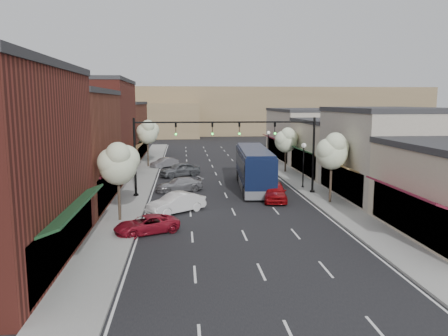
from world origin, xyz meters
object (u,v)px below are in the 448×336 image
object	(u,v)px
signal_mast_right	(288,144)
parked_car_d	(180,170)
signal_mast_left	(162,145)
tree_right_far	(286,139)
coach_bus	(254,168)
tree_left_far	(148,132)
red_hatchback	(275,192)
parked_car_a	(146,225)
parked_car_b	(176,203)
tree_left_near	(118,163)
parked_car_e	(164,163)
parked_car_c	(179,185)
lamp_post_far	(268,142)
tree_right_near	(333,150)
lamp_post_near	(304,158)

from	to	relation	value
signal_mast_right	parked_car_d	bearing A→B (deg)	133.03
signal_mast_left	tree_right_far	xyz separation A→B (m)	(13.97, 11.95, -0.63)
coach_bus	signal_mast_right	bearing A→B (deg)	-47.79
tree_left_far	red_hatchback	xyz separation A→B (m)	(12.18, -20.50, -3.81)
tree_right_far	tree_left_far	world-z (taller)	tree_left_far
tree_right_far	coach_bus	world-z (taller)	tree_right_far
red_hatchback	parked_car_a	world-z (taller)	red_hatchback
parked_car_b	parked_car_d	bearing A→B (deg)	143.87
parked_car_b	tree_left_near	bearing A→B (deg)	-95.79
coach_bus	parked_car_e	distance (m)	17.11
parked_car_d	tree_left_near	bearing A→B (deg)	-41.43
coach_bus	parked_car_b	bearing A→B (deg)	-125.96
parked_car_b	signal_mast_right	bearing A→B (deg)	84.80
parked_car_b	parked_car_d	distance (m)	16.37
tree_left_near	parked_car_a	bearing A→B (deg)	-54.68
tree_left_near	parked_car_e	xyz separation A→B (m)	(2.05, 25.54, -3.59)
tree_left_far	parked_car_c	bearing A→B (deg)	-75.56
lamp_post_far	tree_right_near	bearing A→B (deg)	-88.70
lamp_post_far	parked_car_a	size ratio (longest dim) A/B	1.07
lamp_post_near	parked_car_e	distance (m)	20.65
signal_mast_right	tree_left_far	world-z (taller)	signal_mast_right
red_hatchback	coach_bus	bearing A→B (deg)	106.45
tree_right_far	coach_bus	distance (m)	10.41
tree_left_near	tree_left_far	world-z (taller)	tree_left_far
coach_bus	parked_car_a	distance (m)	16.97
lamp_post_far	parked_car_d	size ratio (longest dim) A/B	0.95
signal_mast_left	signal_mast_right	bearing A→B (deg)	0.00
tree_left_near	parked_car_b	bearing A→B (deg)	29.71
parked_car_c	parked_car_e	world-z (taller)	parked_car_c
signal_mast_right	coach_bus	size ratio (longest dim) A/B	0.64
signal_mast_right	parked_car_b	xyz separation A→B (m)	(-10.00, -5.84, -3.86)
signal_mast_left	lamp_post_far	size ratio (longest dim) A/B	1.85
parked_car_e	parked_car_b	bearing A→B (deg)	-38.12
tree_right_far	tree_left_near	bearing A→B (deg)	-129.69
tree_right_far	lamp_post_far	xyz separation A→B (m)	(-0.55, 8.06, -0.99)
tree_right_near	parked_car_b	world-z (taller)	tree_right_near
lamp_post_near	coach_bus	world-z (taller)	lamp_post_near
tree_right_far	lamp_post_far	world-z (taller)	tree_right_far
tree_right_far	parked_car_d	size ratio (longest dim) A/B	1.16
tree_left_far	lamp_post_near	bearing A→B (deg)	-43.89
tree_left_near	parked_car_b	distance (m)	5.65
signal_mast_left	lamp_post_far	bearing A→B (deg)	56.14
tree_right_far	signal_mast_left	bearing A→B (deg)	-139.46
tree_right_far	tree_left_far	size ratio (longest dim) A/B	0.89
coach_bus	red_hatchback	size ratio (longest dim) A/B	2.75
signal_mast_right	tree_right_far	size ratio (longest dim) A/B	1.51
coach_bus	parked_car_a	size ratio (longest dim) A/B	3.10
lamp_post_far	parked_car_e	size ratio (longest dim) A/B	1.16
signal_mast_left	red_hatchback	size ratio (longest dim) A/B	1.75
tree_right_near	tree_left_near	bearing A→B (deg)	-166.45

